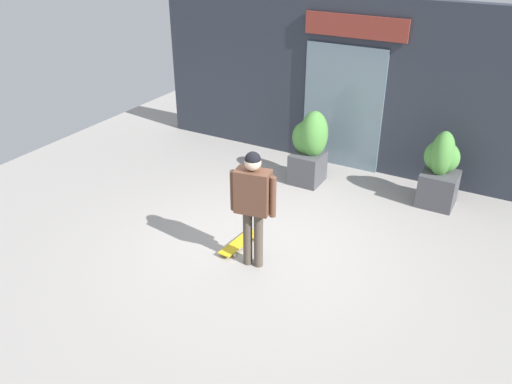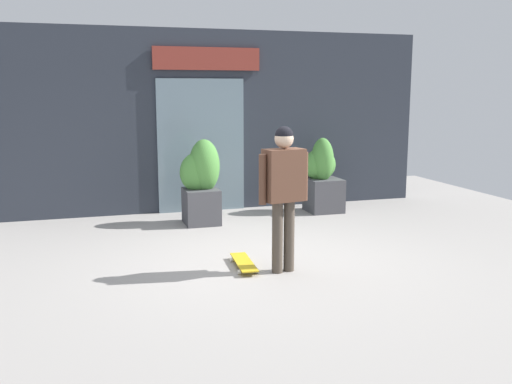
% 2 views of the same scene
% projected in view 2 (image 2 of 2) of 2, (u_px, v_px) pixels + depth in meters
% --- Properties ---
extents(ground_plane, '(12.00, 12.00, 0.00)m').
position_uv_depth(ground_plane, '(263.00, 261.00, 7.43)').
color(ground_plane, '#9E9993').
extents(building_facade, '(8.24, 0.31, 3.22)m').
position_uv_depth(building_facade, '(205.00, 122.00, 10.41)').
color(building_facade, '#2D333D').
rests_on(building_facade, ground_plane).
extents(skateboarder, '(0.64, 0.34, 1.75)m').
position_uv_depth(skateboarder, '(284.00, 183.00, 6.81)').
color(skateboarder, '#4C4238').
rests_on(skateboarder, ground_plane).
extents(skateboard, '(0.29, 0.83, 0.08)m').
position_uv_depth(skateboard, '(244.00, 262.00, 7.15)').
color(skateboard, gold).
rests_on(skateboard, ground_plane).
extents(planter_box_left, '(0.64, 0.65, 1.33)m').
position_uv_depth(planter_box_left, '(322.00, 173.00, 10.37)').
color(planter_box_left, '#47474C').
rests_on(planter_box_left, ground_plane).
extents(planter_box_right, '(0.66, 0.62, 1.38)m').
position_uv_depth(planter_box_right, '(201.00, 181.00, 9.41)').
color(planter_box_right, '#47474C').
rests_on(planter_box_right, ground_plane).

